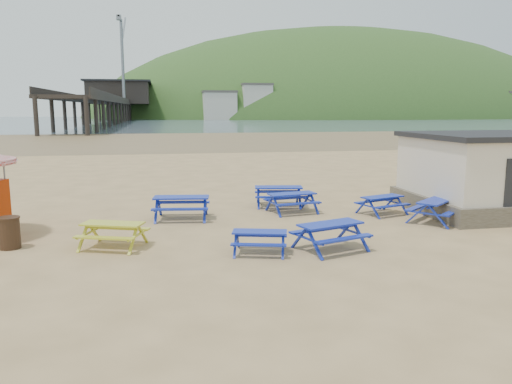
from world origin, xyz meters
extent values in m
plane|color=tan|center=(0.00, 0.00, 0.00)|extent=(400.00, 400.00, 0.00)
plane|color=olive|center=(0.00, 55.00, 0.00)|extent=(400.00, 400.00, 0.00)
plane|color=#485A66|center=(0.00, 170.00, 0.01)|extent=(400.00, 400.00, 0.00)
cube|color=#1E0CA7|center=(-2.49, 1.84, 0.83)|extent=(2.14, 1.07, 0.06)
cube|color=#1E0CA7|center=(-2.40, 2.52, 0.51)|extent=(2.07, 0.56, 0.06)
cube|color=#1E0CA7|center=(-2.58, 1.16, 0.51)|extent=(2.07, 0.56, 0.06)
cube|color=#1E0CA7|center=(1.69, 3.65, 0.81)|extent=(2.10, 1.11, 0.06)
cube|color=#1E0CA7|center=(1.80, 4.31, 0.50)|extent=(2.01, 0.62, 0.06)
cube|color=#1E0CA7|center=(1.57, 3.00, 0.50)|extent=(2.01, 0.62, 0.06)
cube|color=#1E0CA7|center=(1.90, 2.23, 0.76)|extent=(1.97, 1.05, 0.05)
cube|color=#1E0CA7|center=(1.79, 2.84, 0.47)|extent=(1.89, 0.58, 0.05)
cube|color=#1E0CA7|center=(2.01, 1.61, 0.47)|extent=(1.89, 0.58, 0.05)
cube|color=#1E0CA7|center=(-0.48, -3.13, 0.63)|extent=(1.65, 0.98, 0.04)
cube|color=#1E0CA7|center=(-0.35, -2.63, 0.39)|extent=(1.55, 0.61, 0.04)
cube|color=#1E0CA7|center=(-0.62, -3.63, 0.39)|extent=(1.55, 0.61, 0.04)
cube|color=#1E0CA7|center=(1.61, -3.19, 0.78)|extent=(2.06, 1.32, 0.05)
cube|color=#1E0CA7|center=(1.41, -2.59, 0.48)|extent=(1.91, 0.86, 0.05)
cube|color=#1E0CA7|center=(1.82, -3.80, 0.48)|extent=(1.91, 0.86, 0.05)
cube|color=#1E0CA7|center=(6.63, -0.43, 0.80)|extent=(2.00, 1.84, 0.05)
cube|color=#1E0CA7|center=(6.21, 0.07, 0.49)|extent=(1.68, 1.46, 0.05)
cube|color=#1E0CA7|center=(7.04, -0.93, 0.49)|extent=(1.68, 1.46, 0.05)
cube|color=#A99422|center=(-4.67, -1.74, 0.73)|extent=(1.93, 1.27, 0.05)
cube|color=#A99422|center=(-4.46, -1.17, 0.45)|extent=(1.78, 0.85, 0.05)
cube|color=#A99422|center=(-4.87, -2.30, 0.45)|extent=(1.78, 0.85, 0.05)
cylinder|color=#3D2A17|center=(-7.67, -1.26, 0.46)|extent=(0.61, 0.61, 0.92)
cylinder|color=#3D2A17|center=(-7.67, -1.26, 0.93)|extent=(0.65, 0.65, 0.04)
cube|color=#665B4C|center=(10.50, 1.00, 0.35)|extent=(7.40, 5.40, 0.70)
cube|color=beige|center=(10.50, 1.00, 1.85)|extent=(7.00, 5.00, 2.30)
cube|color=black|center=(10.50, 1.00, 3.05)|extent=(7.30, 5.30, 0.20)
cube|color=black|center=(-18.00, 175.00, 6.00)|extent=(9.00, 220.00, 0.60)
cube|color=black|center=(-18.00, 186.00, 10.00)|extent=(22.00, 30.00, 8.00)
cube|color=black|center=(-18.00, 186.00, 14.30)|extent=(24.00, 32.00, 0.60)
cylinder|color=slate|center=(-15.00, 164.00, 20.00)|extent=(1.00, 1.00, 28.00)
cube|color=slate|center=(-15.00, 178.00, 33.00)|extent=(0.60, 25.63, 12.38)
ellipsoid|color=#2D4C1E|center=(90.00, 230.00, -10.00)|extent=(264.00, 144.00, 108.00)
cube|color=#1E0CA7|center=(5.30, 1.25, 0.69)|extent=(1.83, 1.18, 0.05)
cube|color=#1E0CA7|center=(5.12, 1.79, 0.43)|extent=(1.69, 0.78, 0.05)
cube|color=#1E0CA7|center=(5.49, 0.72, 0.43)|extent=(1.69, 0.78, 0.05)
camera|label=1|loc=(-3.20, -16.72, 4.09)|focal=35.00mm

